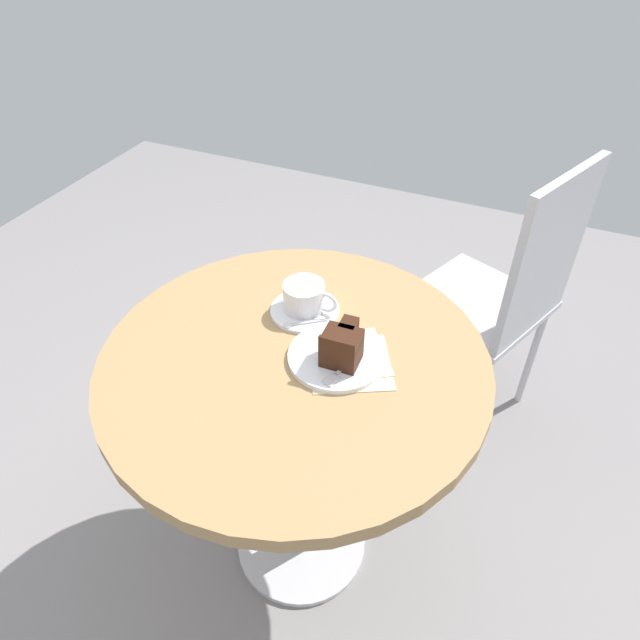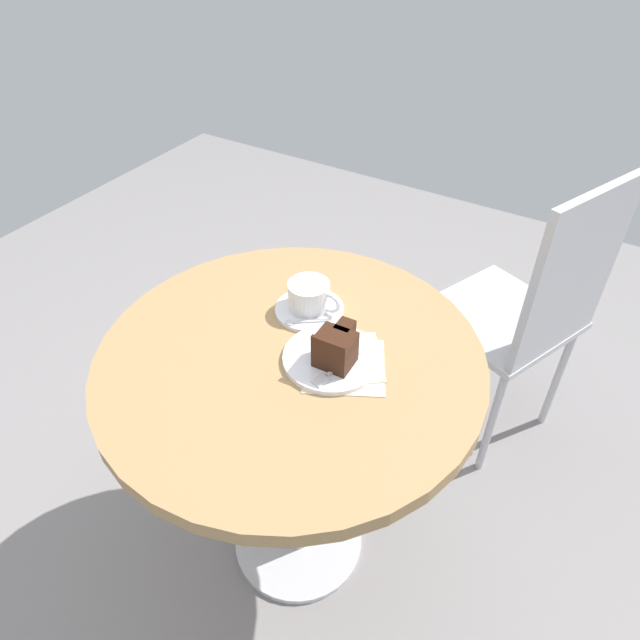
% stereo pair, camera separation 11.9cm
% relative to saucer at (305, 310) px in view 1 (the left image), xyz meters
% --- Properties ---
extents(ground_plane, '(4.40, 4.40, 0.01)m').
position_rel_saucer_xyz_m(ground_plane, '(0.04, -0.14, -0.76)').
color(ground_plane, gray).
rests_on(ground_plane, ground).
extents(cafe_table, '(0.81, 0.81, 0.75)m').
position_rel_saucer_xyz_m(cafe_table, '(0.04, -0.14, -0.12)').
color(cafe_table, '#A37F51').
rests_on(cafe_table, ground).
extents(saucer, '(0.16, 0.16, 0.01)m').
position_rel_saucer_xyz_m(saucer, '(0.00, 0.00, 0.00)').
color(saucer, white).
rests_on(saucer, cafe_table).
extents(coffee_cup, '(0.13, 0.09, 0.06)m').
position_rel_saucer_xyz_m(coffee_cup, '(-0.00, 0.00, 0.04)').
color(coffee_cup, white).
rests_on(coffee_cup, saucer).
extents(teaspoon, '(0.08, 0.06, 0.00)m').
position_rel_saucer_xyz_m(teaspoon, '(0.01, -0.05, 0.01)').
color(teaspoon, silver).
rests_on(teaspoon, saucer).
extents(cake_plate, '(0.20, 0.20, 0.01)m').
position_rel_saucer_xyz_m(cake_plate, '(0.12, -0.11, 0.00)').
color(cake_plate, white).
rests_on(cake_plate, cafe_table).
extents(cake_slice, '(0.08, 0.09, 0.08)m').
position_rel_saucer_xyz_m(cake_slice, '(0.14, -0.12, 0.04)').
color(cake_slice, '#422619').
rests_on(cake_slice, cake_plate).
extents(fork, '(0.05, 0.13, 0.00)m').
position_rel_saucer_xyz_m(fork, '(0.15, -0.15, 0.01)').
color(fork, silver).
rests_on(fork, cake_plate).
extents(napkin, '(0.22, 0.23, 0.00)m').
position_rel_saucer_xyz_m(napkin, '(0.15, -0.11, -0.00)').
color(napkin, beige).
rests_on(napkin, cafe_table).
extents(cafe_chair, '(0.50, 0.50, 0.94)m').
position_rel_saucer_xyz_m(cafe_chair, '(0.40, 0.55, -0.20)').
color(cafe_chair, '#BCBCC1').
rests_on(cafe_chair, ground).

